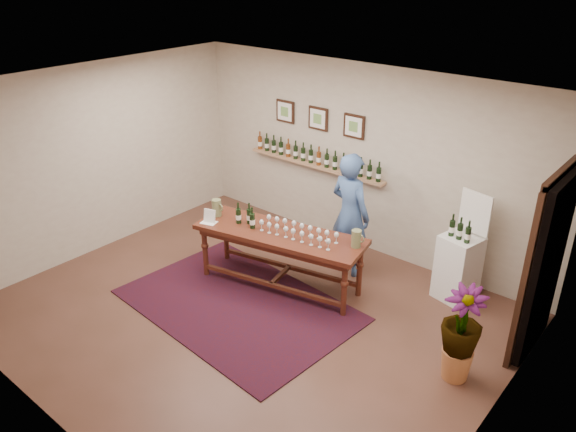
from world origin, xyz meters
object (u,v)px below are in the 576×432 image
Objects in this scene: display_pedestal at (458,268)px; tasting_table at (280,240)px; potted_plant at (461,334)px; person at (350,214)px.

tasting_table is at bearing -147.63° from display_pedestal.
potted_plant is 0.55× the size of person.
display_pedestal is at bearing 114.99° from potted_plant.
potted_plant is 2.46m from person.
display_pedestal is at bearing 20.37° from tasting_table.
potted_plant is at bearing 160.94° from person.
display_pedestal is 1.61m from potted_plant.
display_pedestal is 0.51× the size of person.
person reaches higher than tasting_table.
person is (-1.49, -0.32, 0.44)m from display_pedestal.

